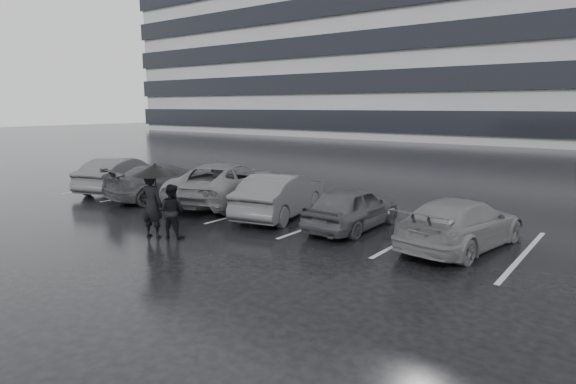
% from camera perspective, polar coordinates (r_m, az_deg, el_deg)
% --- Properties ---
extents(ground, '(160.00, 160.00, 0.00)m').
position_cam_1_polar(ground, '(13.35, -3.35, -5.16)').
color(ground, black).
rests_on(ground, ground).
extents(office_building, '(61.00, 26.00, 29.00)m').
position_cam_1_polar(office_building, '(66.18, 9.79, 19.42)').
color(office_building, '#969699').
rests_on(office_building, ground).
extents(car_main, '(1.54, 3.73, 1.27)m').
position_cam_1_polar(car_main, '(14.00, 7.65, -1.85)').
color(car_main, black).
rests_on(car_main, ground).
extents(car_west_a, '(2.43, 4.50, 1.41)m').
position_cam_1_polar(car_west_a, '(15.42, -0.90, -0.38)').
color(car_west_a, '#2D2D2F').
rests_on(car_west_a, ground).
extents(car_west_b, '(4.11, 5.91, 1.50)m').
position_cam_1_polar(car_west_b, '(17.69, -7.44, 1.05)').
color(car_west_b, '#47484A').
rests_on(car_west_b, ground).
extents(car_west_c, '(2.91, 4.96, 1.35)m').
position_cam_1_polar(car_west_c, '(18.88, -13.90, 1.18)').
color(car_west_c, black).
rests_on(car_west_c, ground).
extents(car_west_d, '(2.80, 4.57, 1.42)m').
position_cam_1_polar(car_west_d, '(21.21, -19.07, 1.98)').
color(car_west_d, '#2D2D2F').
rests_on(car_west_d, ground).
extents(car_east, '(2.40, 4.57, 1.26)m').
position_cam_1_polar(car_east, '(12.79, 19.87, -3.53)').
color(car_east, '#47484A').
rests_on(car_east, ground).
extents(pedestrian_left, '(0.74, 0.59, 1.78)m').
position_cam_1_polar(pedestrian_left, '(13.47, -15.83, -1.51)').
color(pedestrian_left, black).
rests_on(pedestrian_left, ground).
extents(pedestrian_right, '(0.87, 0.77, 1.47)m').
position_cam_1_polar(pedestrian_right, '(13.32, -13.63, -2.21)').
color(pedestrian_right, black).
rests_on(pedestrian_right, ground).
extents(umbrella, '(1.19, 1.19, 2.03)m').
position_cam_1_polar(umbrella, '(13.33, -15.48, 2.55)').
color(umbrella, black).
rests_on(umbrella, ground).
extents(stall_stripes, '(19.72, 5.00, 0.00)m').
position_cam_1_polar(stall_stripes, '(15.73, 0.33, -2.77)').
color(stall_stripes, '#AAAAAD').
rests_on(stall_stripes, ground).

